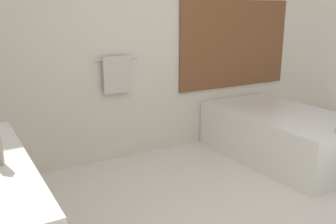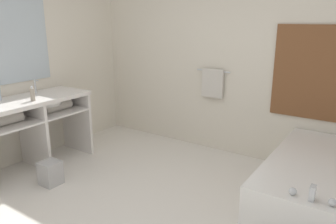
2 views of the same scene
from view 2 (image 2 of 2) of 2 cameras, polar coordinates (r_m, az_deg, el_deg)
wall_back_with_blinds at (r=4.48m, az=12.42°, el=9.19°), size 7.40×0.13×2.70m
vanity_counter at (r=4.40m, az=-22.33°, el=-0.77°), size 0.63×1.42×0.91m
sink_faucet at (r=4.56m, az=-22.09°, el=4.14°), size 0.09×0.04×0.18m
bathtub at (r=3.57m, az=25.77°, el=-11.49°), size 1.05×1.79×0.65m
soap_dispenser at (r=4.14m, az=-22.53°, el=2.84°), size 0.05×0.05×0.18m
waste_bin at (r=4.05m, az=-19.79°, el=-9.96°), size 0.21×0.21×0.28m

